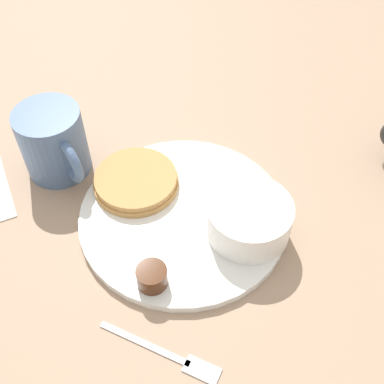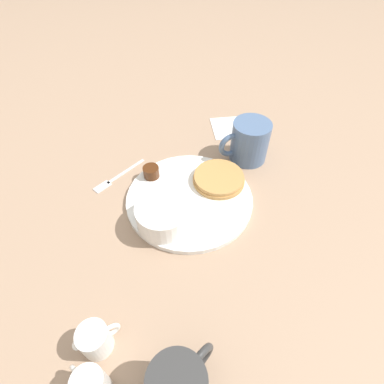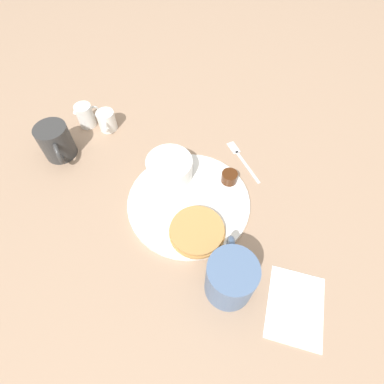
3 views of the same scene
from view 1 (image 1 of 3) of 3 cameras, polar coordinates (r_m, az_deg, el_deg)
ground_plane at (r=0.65m, az=-1.02°, el=-3.13°), size 4.00×4.00×0.00m
plate at (r=0.65m, az=-1.03°, el=-2.81°), size 0.28×0.28×0.01m
pancake_stack at (r=0.67m, az=-6.66°, el=1.33°), size 0.12×0.12×0.02m
bowl at (r=0.61m, az=6.78°, el=-3.05°), size 0.11×0.11×0.05m
syrup_cup at (r=0.58m, az=-4.78°, el=-9.96°), size 0.04×0.04×0.03m
butter_ramekin at (r=0.61m, az=7.89°, el=-5.23°), size 0.05×0.05×0.04m
coffee_mug at (r=0.70m, az=-16.01°, el=5.61°), size 0.13×0.09×0.10m
fork at (r=0.56m, az=-2.29°, el=-18.89°), size 0.11×0.12×0.00m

